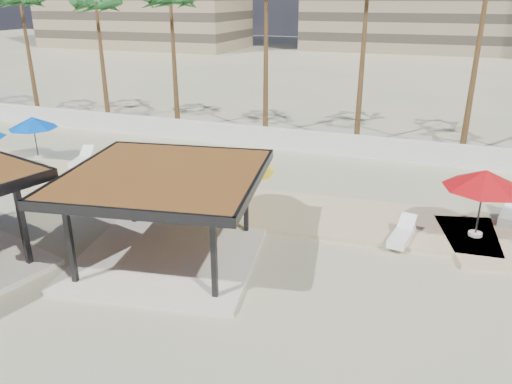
# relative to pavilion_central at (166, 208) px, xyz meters

# --- Properties ---
(ground) EXTENTS (200.00, 200.00, 0.00)m
(ground) POSITION_rel_pavilion_central_xyz_m (0.72, -2.07, -1.88)
(ground) COLOR tan
(ground) RESTS_ON ground
(promenade) EXTENTS (44.45, 7.97, 0.24)m
(promenade) POSITION_rel_pavilion_central_xyz_m (2.72, 5.60, -1.82)
(promenade) COLOR #C6B284
(promenade) RESTS_ON ground
(boundary_wall) EXTENTS (56.00, 0.30, 1.20)m
(boundary_wall) POSITION_rel_pavilion_central_xyz_m (0.72, 13.93, -1.28)
(boundary_wall) COLOR silver
(boundary_wall) RESTS_ON ground
(pavilion_central) EXTENTS (7.11, 7.11, 3.15)m
(pavilion_central) POSITION_rel_pavilion_central_xyz_m (0.00, 0.00, 0.00)
(pavilion_central) COLOR beige
(pavilion_central) RESTS_ON ground
(umbrella_a) EXTENTS (3.08, 3.08, 2.27)m
(umbrella_a) POSITION_rel_pavilion_central_xyz_m (-12.05, 7.13, 0.25)
(umbrella_a) COLOR beige
(umbrella_a) RESTS_ON promenade
(umbrella_b) EXTENTS (3.68, 3.68, 2.58)m
(umbrella_b) POSITION_rel_pavilion_central_xyz_m (1.11, 3.73, 0.52)
(umbrella_b) COLOR beige
(umbrella_b) RESTS_ON promenade
(umbrella_c) EXTENTS (3.22, 3.22, 2.56)m
(umbrella_c) POSITION_rel_pavilion_central_xyz_m (9.95, 5.06, 0.50)
(umbrella_c) COLOR beige
(umbrella_c) RESTS_ON promenade
(lounger_a) EXTENTS (1.12, 2.11, 0.76)m
(lounger_a) POSITION_rel_pavilion_central_xyz_m (-9.09, 7.07, -1.51)
(lounger_a) COLOR white
(lounger_a) RESTS_ON promenade
(lounger_b) EXTENTS (0.90, 1.93, 0.70)m
(lounger_b) POSITION_rel_pavilion_central_xyz_m (7.42, 3.77, -1.53)
(lounger_b) COLOR white
(lounger_b) RESTS_ON promenade
(lounger_d) EXTENTS (1.22, 2.34, 0.85)m
(lounger_d) POSITION_rel_pavilion_central_xyz_m (11.37, 7.18, -1.49)
(lounger_d) COLOR white
(lounger_d) RESTS_ON promenade
(palm_a) EXTENTS (3.00, 3.00, 8.90)m
(palm_a) POSITION_rel_pavilion_central_xyz_m (-20.28, 16.23, 5.88)
(palm_a) COLOR brown
(palm_a) RESTS_ON ground
(palm_b) EXTENTS (3.00, 3.00, 8.64)m
(palm_b) POSITION_rel_pavilion_central_xyz_m (-14.28, 16.63, 5.64)
(palm_b) COLOR brown
(palm_b) RESTS_ON ground
(palm_c) EXTENTS (3.00, 3.00, 8.95)m
(palm_c) POSITION_rel_pavilion_central_xyz_m (-8.28, 16.03, 5.93)
(palm_c) COLOR brown
(palm_c) RESTS_ON ground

